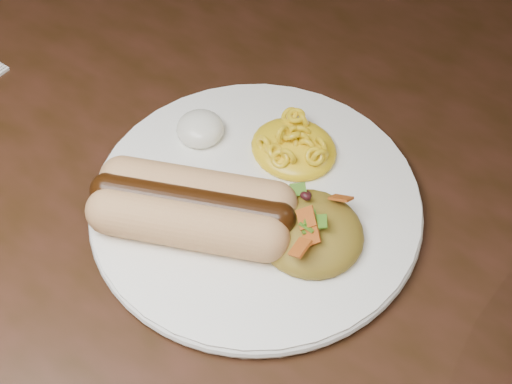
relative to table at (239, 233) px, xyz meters
The scene contains 6 objects.
table is the anchor object (origin of this frame).
plate 0.11m from the table, 32.82° to the right, with size 0.26×0.26×0.01m, color white.
hotdog 0.14m from the table, 79.16° to the right, with size 0.13×0.12×0.04m.
mac_and_cheese 0.13m from the table, 44.96° to the left, with size 0.07×0.07×0.03m, color yellow.
sour_cream 0.12m from the table, behind, with size 0.04×0.04×0.02m, color white.
taco_salad 0.15m from the table, 17.41° to the right, with size 0.08×0.08×0.04m.
Camera 1 is at (0.26, -0.32, 1.25)m, focal length 55.00 mm.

